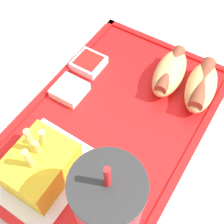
# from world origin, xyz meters

# --- Properties ---
(dining_table) EXTENTS (1.50, 0.96, 0.77)m
(dining_table) POSITION_xyz_m (0.00, 0.00, 0.39)
(dining_table) COLOR beige
(dining_table) RESTS_ON ground_plane
(food_tray) EXTENTS (0.43, 0.28, 0.01)m
(food_tray) POSITION_xyz_m (0.05, -0.02, 0.78)
(food_tray) COLOR red
(food_tray) RESTS_ON dining_table
(paper_napkin) EXTENTS (0.15, 0.13, 0.00)m
(paper_napkin) POSITION_xyz_m (0.18, -0.06, 0.78)
(paper_napkin) COLOR white
(paper_napkin) RESTS_ON food_tray
(soda_cup) EXTENTS (0.08, 0.08, 0.18)m
(soda_cup) POSITION_xyz_m (0.19, 0.06, 0.85)
(soda_cup) COLOR red
(soda_cup) RESTS_ON food_tray
(hot_dog_far) EXTENTS (0.12, 0.07, 0.04)m
(hot_dog_far) POSITION_xyz_m (-0.08, 0.08, 0.81)
(hot_dog_far) COLOR tan
(hot_dog_far) RESTS_ON food_tray
(hot_dog_near) EXTENTS (0.12, 0.06, 0.04)m
(hot_dog_near) POSITION_xyz_m (-0.08, 0.02, 0.80)
(hot_dog_near) COLOR tan
(hot_dog_near) RESTS_ON food_tray
(fries_carton) EXTENTS (0.10, 0.08, 0.10)m
(fries_carton) POSITION_xyz_m (0.18, -0.06, 0.81)
(fries_carton) COLOR gold
(fries_carton) RESTS_ON food_tray
(sauce_cup_mayo) EXTENTS (0.05, 0.05, 0.02)m
(sauce_cup_mayo) POSITION_xyz_m (0.04, -0.12, 0.79)
(sauce_cup_mayo) COLOR silver
(sauce_cup_mayo) RESTS_ON food_tray
(sauce_cup_ketchup) EXTENTS (0.05, 0.05, 0.02)m
(sauce_cup_ketchup) POSITION_xyz_m (-0.04, -0.12, 0.79)
(sauce_cup_ketchup) COLOR silver
(sauce_cup_ketchup) RESTS_ON food_tray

